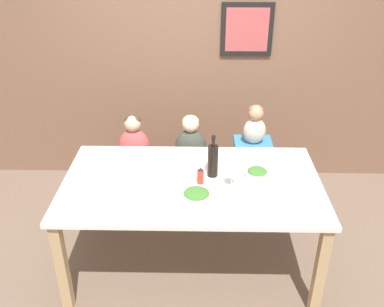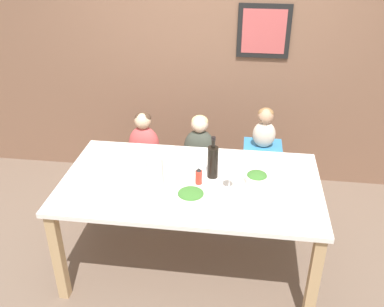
# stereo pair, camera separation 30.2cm
# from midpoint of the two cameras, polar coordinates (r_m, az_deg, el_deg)

# --- Properties ---
(ground_plane) EXTENTS (14.00, 14.00, 0.00)m
(ground_plane) POSITION_cam_midpoint_polar(r_m,az_deg,el_deg) (3.52, -2.56, -14.38)
(ground_plane) COLOR #705B4C
(wall_back) EXTENTS (10.00, 0.09, 2.70)m
(wall_back) POSITION_cam_midpoint_polar(r_m,az_deg,el_deg) (4.12, -1.76, 13.97)
(wall_back) COLOR brown
(wall_back) RESTS_ON ground_plane
(dining_table) EXTENTS (1.84, 1.03, 0.77)m
(dining_table) POSITION_cam_midpoint_polar(r_m,az_deg,el_deg) (3.09, -2.83, -5.10)
(dining_table) COLOR white
(dining_table) RESTS_ON ground_plane
(chair_far_left) EXTENTS (0.39, 0.39, 0.47)m
(chair_far_left) POSITION_cam_midpoint_polar(r_m,az_deg,el_deg) (3.95, -9.66, -2.30)
(chair_far_left) COLOR silver
(chair_far_left) RESTS_ON ground_plane
(chair_far_center) EXTENTS (0.39, 0.39, 0.47)m
(chair_far_center) POSITION_cam_midpoint_polar(r_m,az_deg,el_deg) (3.89, -2.40, -2.41)
(chair_far_center) COLOR silver
(chair_far_center) RESTS_ON ground_plane
(chair_right_highchair) EXTENTS (0.33, 0.33, 0.69)m
(chair_right_highchair) POSITION_cam_midpoint_polar(r_m,az_deg,el_deg) (3.83, 5.83, -0.70)
(chair_right_highchair) COLOR silver
(chair_right_highchair) RESTS_ON ground_plane
(person_child_left) EXTENTS (0.28, 0.19, 0.47)m
(person_child_left) POSITION_cam_midpoint_polar(r_m,az_deg,el_deg) (3.81, -10.02, 1.58)
(person_child_left) COLOR #C64C4C
(person_child_left) RESTS_ON chair_far_left
(person_child_center) EXTENTS (0.28, 0.19, 0.47)m
(person_child_center) POSITION_cam_midpoint_polar(r_m,az_deg,el_deg) (3.74, -2.50, 1.54)
(person_child_center) COLOR #3D4238
(person_child_center) RESTS_ON chair_far_center
(person_baby_right) EXTENTS (0.19, 0.14, 0.35)m
(person_baby_right) POSITION_cam_midpoint_polar(r_m,az_deg,el_deg) (3.67, 6.09, 3.94)
(person_baby_right) COLOR beige
(person_baby_right) RESTS_ON chair_right_highchair
(wine_bottle) EXTENTS (0.08, 0.08, 0.32)m
(wine_bottle) POSITION_cam_midpoint_polar(r_m,az_deg,el_deg) (3.04, -0.03, -0.96)
(wine_bottle) COLOR black
(wine_bottle) RESTS_ON dining_table
(paper_towel_roll) EXTENTS (0.12, 0.12, 0.23)m
(paper_towel_roll) POSITION_cam_midpoint_polar(r_m,az_deg,el_deg) (2.92, -7.64, -2.85)
(paper_towel_roll) COLOR white
(paper_towel_roll) RESTS_ON dining_table
(wine_glass_near) EXTENTS (0.07, 0.07, 0.17)m
(wine_glass_near) POSITION_cam_midpoint_polar(r_m,az_deg,el_deg) (2.92, 2.42, -2.50)
(wine_glass_near) COLOR white
(wine_glass_near) RESTS_ON dining_table
(salad_bowl_large) EXTENTS (0.20, 0.20, 0.08)m
(salad_bowl_large) POSITION_cam_midpoint_polar(r_m,az_deg,el_deg) (2.81, -2.49, -5.79)
(salad_bowl_large) COLOR silver
(salad_bowl_large) RESTS_ON dining_table
(salad_bowl_small) EXTENTS (0.16, 0.16, 0.08)m
(salad_bowl_small) POSITION_cam_midpoint_polar(r_m,az_deg,el_deg) (3.06, 5.89, -2.79)
(salad_bowl_small) COLOR silver
(salad_bowl_small) RESTS_ON dining_table
(dinner_plate_front_left) EXTENTS (0.25, 0.25, 0.01)m
(dinner_plate_front_left) POSITION_cam_midpoint_polar(r_m,az_deg,el_deg) (2.92, -13.50, -6.06)
(dinner_plate_front_left) COLOR silver
(dinner_plate_front_left) RESTS_ON dining_table
(dinner_plate_back_left) EXTENTS (0.25, 0.25, 0.01)m
(dinner_plate_back_left) POSITION_cam_midpoint_polar(r_m,az_deg,el_deg) (3.35, -11.24, -0.89)
(dinner_plate_back_left) COLOR silver
(dinner_plate_back_left) RESTS_ON dining_table
(condiment_bottle_hot_sauce) EXTENTS (0.05, 0.05, 0.13)m
(condiment_bottle_hot_sauce) POSITION_cam_midpoint_polar(r_m,az_deg,el_deg) (2.99, -1.75, -3.07)
(condiment_bottle_hot_sauce) COLOR red
(condiment_bottle_hot_sauce) RESTS_ON dining_table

